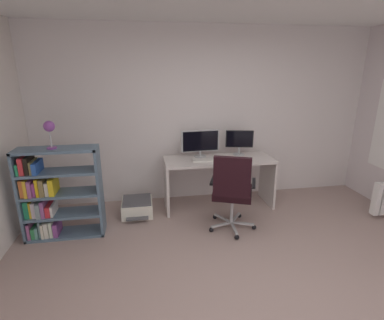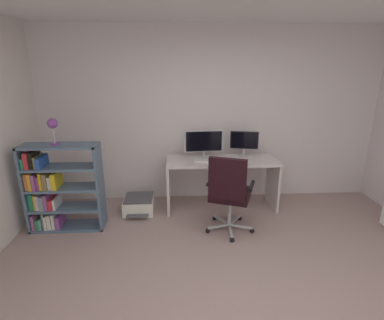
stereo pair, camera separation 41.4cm
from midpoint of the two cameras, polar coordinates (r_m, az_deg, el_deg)
name	(u,v)px [view 2 (the right image)]	position (r m, az deg, el deg)	size (l,w,h in m)	color
ground_plane	(240,304)	(3.04, 13.50, -25.53)	(5.19, 4.73, 0.02)	gray
wall_back	(211,116)	(4.64, 6.27, 8.45)	(5.19, 0.10, 2.65)	silver
desk	(222,172)	(4.41, 8.42, -2.33)	(1.61, 0.60, 0.76)	silver
monitor_main	(204,142)	(4.38, 5.00, 3.45)	(0.58, 0.18, 0.40)	#B2B5B7
monitor_secondary	(244,142)	(4.50, 12.65, 3.44)	(0.41, 0.18, 0.38)	#B2B5B7
keyboard	(206,161)	(4.23, 5.59, -0.17)	(0.34, 0.13, 0.02)	silver
computer_mouse	(226,160)	(4.28, 9.34, 0.00)	(0.06, 0.10, 0.03)	black
office_chair	(229,191)	(3.70, 10.41, -5.90)	(0.64, 0.64, 1.05)	#B7BABC
bookshelf	(55,190)	(4.09, -22.31, -5.39)	(0.94, 0.31, 1.14)	slate
desk_lamp	(53,125)	(3.84, -22.54, 6.14)	(0.12, 0.12, 0.32)	#824194
printer	(139,204)	(4.43, -7.51, -8.51)	(0.43, 0.53, 0.23)	white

